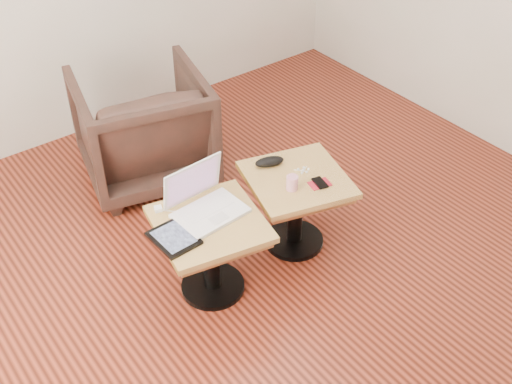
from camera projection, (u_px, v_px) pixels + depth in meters
room_shell at (281, 81)px, 2.80m from camera, size 4.52×4.52×2.71m
side_table_left at (210, 239)px, 3.44m from camera, size 0.65×0.65×0.50m
side_table_right at (296, 194)px, 3.74m from camera, size 0.68×0.68×0.50m
laptop at (205, 203)px, 3.40m from camera, size 0.38×0.32×0.26m
tablet at (174, 238)px, 3.25m from camera, size 0.21×0.26×0.02m
charging_adapter at (158, 209)px, 3.43m from camera, size 0.05×0.05×0.02m
glasses_case at (269, 162)px, 3.74m from camera, size 0.19×0.13×0.05m
striped_cup at (292, 183)px, 3.56m from camera, size 0.07×0.07×0.09m
earbuds_tangle at (304, 170)px, 3.71m from camera, size 0.08×0.06×0.02m
phone_on_sleeve at (320, 183)px, 3.61m from camera, size 0.13×0.12×0.01m
armchair at (143, 128)px, 4.30m from camera, size 1.00×1.02×0.77m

